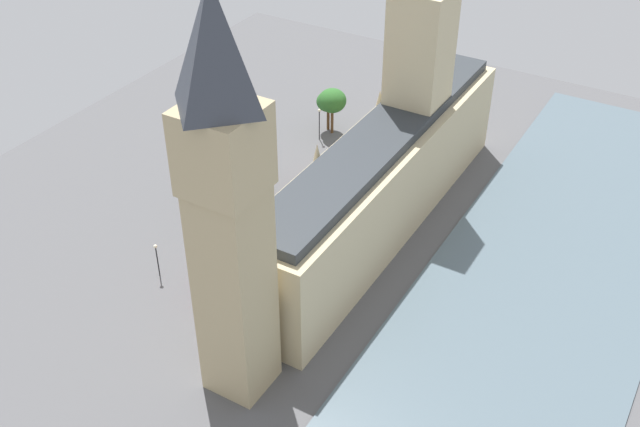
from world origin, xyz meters
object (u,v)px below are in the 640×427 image
Objects in this scene: double_decker_bus_corner at (233,269)px; plane_tree_opposite_hall at (328,102)px; clock_tower at (228,204)px; car_black_far_end at (373,133)px; street_lamp_slot_11 at (319,118)px; car_yellow_cab_midblock at (279,229)px; plane_tree_under_trees at (247,166)px; street_lamp_slot_10 at (157,254)px; parliament_building at (386,168)px; double_decker_bus_trailing at (320,179)px; car_blue_kerbside at (368,154)px; pedestrian_by_river_gate at (304,230)px; plane_tree_leading at (225,182)px; plane_tree_near_tower at (332,101)px.

plane_tree_opposite_hall is at bearing -75.46° from double_decker_bus_corner.
clock_tower reaches higher than car_black_far_end.
plane_tree_opposite_hall is at bearing -83.12° from street_lamp_slot_11.
double_decker_bus_corner is at bearing -84.05° from car_yellow_cab_midblock.
car_black_far_end is at bearing -106.10° from plane_tree_under_trees.
street_lamp_slot_11 reaches higher than street_lamp_slot_10.
plane_tree_under_trees is at bearing 15.37° from parliament_building.
car_black_far_end is at bearing 93.76° from double_decker_bus_trailing.
car_black_far_end is at bearing -68.88° from car_blue_kerbside.
clock_tower is 65.18m from street_lamp_slot_11.
clock_tower is at bearing 155.03° from street_lamp_slot_10.
car_blue_kerbside reaches higher than pedestrian_by_river_gate.
double_decker_bus_corner is 1.64× the size of street_lamp_slot_11.
plane_tree_leading reaches higher than car_black_far_end.
plane_tree_opposite_hall is at bearing 10.58° from car_black_far_end.
clock_tower is 11.93× the size of car_yellow_cab_midblock.
clock_tower is at bearing 110.49° from plane_tree_opposite_hall.
car_blue_kerbside is 0.60× the size of plane_tree_opposite_hall.
plane_tree_under_trees is at bearing -56.43° from clock_tower.
car_black_far_end is 10.92m from street_lamp_slot_11.
plane_tree_near_tower is 0.96× the size of plane_tree_under_trees.
plane_tree_opposite_hall is at bearing -88.86° from plane_tree_leading.
car_blue_kerbside is 2.84× the size of pedestrian_by_river_gate.
car_yellow_cab_midblock is at bearing -174.58° from pedestrian_by_river_gate.
parliament_building is 11.47× the size of street_lamp_slot_10.
car_blue_kerbside is at bearing 172.29° from street_lamp_slot_11.
pedestrian_by_river_gate is (-3.43, -2.01, -0.14)m from car_yellow_cab_midblock.
street_lamp_slot_10 is at bearing 90.13° from street_lamp_slot_11.
car_black_far_end is 33.10m from pedestrian_by_river_gate.
plane_tree_leading is 1.16× the size of plane_tree_opposite_hall.
street_lamp_slot_10 is at bearing -104.70° from double_decker_bus_trailing.
double_decker_bus_trailing is at bearing -139.55° from plane_tree_under_trees.
car_yellow_cab_midblock is (1.48, 27.41, -0.00)m from car_blue_kerbside.
street_lamp_slot_11 is at bearing -89.87° from street_lamp_slot_10.
street_lamp_slot_10 reaches higher than car_blue_kerbside.
clock_tower is at bearing 102.80° from car_black_far_end.
plane_tree_opposite_hall is 4.50m from street_lamp_slot_11.
car_black_far_end is 0.47× the size of plane_tree_leading.
plane_tree_near_tower is at bearing 115.72° from double_decker_bus_trailing.
plane_tree_opposite_hall is (9.00, 1.62, 5.02)m from car_black_far_end.
plane_tree_opposite_hall is at bearing -89.31° from street_lamp_slot_10.
double_decker_bus_corner is (-0.80, 13.38, 1.75)m from car_yellow_cab_midblock.
parliament_building reaches higher than plane_tree_opposite_hall.
plane_tree_leading is at bearing 91.14° from plane_tree_opposite_hall.
double_decker_bus_corner is at bearing 103.95° from street_lamp_slot_11.
car_blue_kerbside is at bearing -55.00° from parliament_building.
plane_tree_opposite_hall is at bearing 88.70° from pedestrian_by_river_gate.
car_black_far_end is 0.45× the size of plane_tree_under_trees.
double_decker_bus_trailing is (1.93, 14.00, 1.74)m from car_blue_kerbside.
double_decker_bus_corner reaches higher than car_black_far_end.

